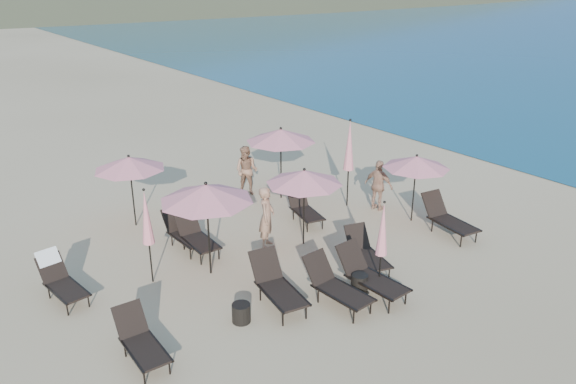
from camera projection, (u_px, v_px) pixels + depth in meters
ground at (367, 279)px, 13.57m from camera, size 800.00×800.00×0.00m
lounger_0 at (141, 340)px, 10.64m from camera, size 0.63×1.57×0.89m
lounger_1 at (277, 284)px, 12.41m from camera, size 0.94×1.87×1.03m
lounger_2 at (335, 285)px, 12.42m from camera, size 0.80×1.77×0.99m
lounger_3 at (369, 275)px, 12.79m from camera, size 0.80×1.84×1.04m
lounger_4 at (366, 252)px, 13.98m from camera, size 0.99×1.67×0.90m
lounger_5 at (448, 218)px, 15.76m from camera, size 0.91×1.87×1.03m
lounger_6 at (60, 279)px, 12.65m from camera, size 0.79×1.65×0.99m
lounger_7 at (196, 236)px, 14.79m from camera, size 0.67×1.65×0.94m
lounger_8 at (184, 232)px, 15.02m from camera, size 0.67×1.63×0.92m
lounger_9 at (304, 208)px, 16.55m from camera, size 0.91×1.63×0.89m
umbrella_open_0 at (206, 193)px, 13.05m from camera, size 2.24×2.24×2.41m
umbrella_open_1 at (304, 177)px, 14.62m from camera, size 2.03×2.03×2.19m
umbrella_open_2 at (416, 162)px, 16.06m from camera, size 1.93×1.93×2.08m
umbrella_open_3 at (129, 163)px, 15.73m from camera, size 2.01×2.01×2.17m
umbrella_open_4 at (281, 135)px, 17.64m from camera, size 2.23×2.23×2.40m
umbrella_closed_0 at (383, 230)px, 12.44m from camera, size 0.27×0.27×2.29m
umbrella_closed_1 at (349, 146)px, 17.10m from camera, size 0.33×0.33×2.82m
umbrella_closed_2 at (146, 218)px, 12.84m from camera, size 0.28×0.28×2.40m
side_table_0 at (241, 313)px, 11.85m from camera, size 0.40×0.40×0.42m
side_table_1 at (360, 284)px, 12.86m from camera, size 0.37×0.37×0.49m
beachgoer_a at (267, 217)px, 14.90m from camera, size 0.73×0.72×1.69m
beachgoer_b at (247, 171)px, 18.46m from camera, size 0.96×1.01×1.64m
beachgoer_c at (379, 185)px, 17.24m from camera, size 0.64×1.01×1.60m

